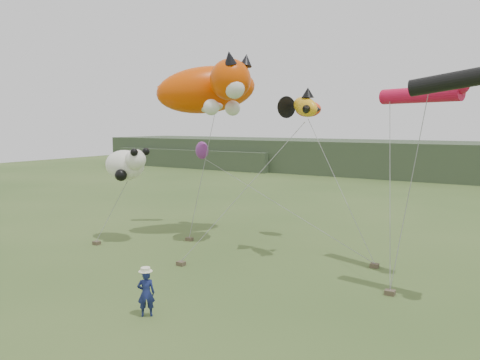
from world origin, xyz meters
name	(u,v)px	position (x,y,z in m)	size (l,w,h in m)	color
ground	(172,300)	(0.00, 0.00, 0.00)	(120.00, 120.00, 0.00)	#385123
headland	(398,159)	(-3.11, 44.69, 1.92)	(90.00, 13.00, 4.00)	#2D3D28
festival_attendant	(146,293)	(0.21, -1.50, 0.75)	(0.55, 0.36, 1.50)	navy
sandbag_anchors	(234,258)	(-0.77, 5.13, 0.09)	(14.76, 4.41, 0.18)	brown
cat_kite	(211,88)	(-4.16, 8.24, 7.92)	(7.19, 5.80, 3.20)	#D64300
fish_kite	(297,106)	(1.34, 6.99, 6.85)	(2.78, 1.79, 1.41)	#EEA619
tube_kites	(444,87)	(7.45, 6.26, 7.39)	(5.09, 4.14, 1.19)	black
panda_kite	(126,164)	(-7.37, 5.17, 4.00)	(2.74, 1.77, 1.70)	white
misc_kites	(266,125)	(-1.96, 10.23, 6.00)	(7.74, 0.89, 3.22)	#FC3D19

